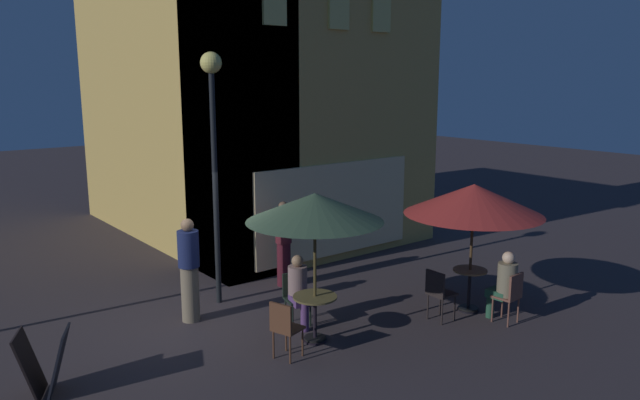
% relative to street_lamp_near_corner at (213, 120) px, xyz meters
% --- Properties ---
extents(ground_plane, '(60.00, 60.00, 0.00)m').
position_rel_street_lamp_near_corner_xyz_m(ground_plane, '(-0.70, -0.71, -3.44)').
color(ground_plane, '#382F32').
extents(cafe_building, '(6.19, 8.70, 7.70)m').
position_rel_street_lamp_near_corner_xyz_m(cafe_building, '(2.41, 3.49, 0.41)').
color(cafe_building, tan).
rests_on(cafe_building, ground).
extents(street_lamp_near_corner, '(0.38, 0.38, 4.63)m').
position_rel_street_lamp_near_corner_xyz_m(street_lamp_near_corner, '(0.00, 0.00, 0.00)').
color(street_lamp_near_corner, black).
rests_on(street_lamp_near_corner, ground).
extents(menu_sandwich_board, '(0.82, 0.77, 0.89)m').
position_rel_street_lamp_near_corner_xyz_m(menu_sandwich_board, '(-3.51, -1.61, -2.98)').
color(menu_sandwich_board, black).
rests_on(menu_sandwich_board, ground).
extents(cafe_table_0, '(0.61, 0.61, 0.78)m').
position_rel_street_lamp_near_corner_xyz_m(cafe_table_0, '(3.38, -3.19, -2.92)').
color(cafe_table_0, black).
rests_on(cafe_table_0, ground).
extents(cafe_table_1, '(0.71, 0.71, 0.76)m').
position_rel_street_lamp_near_corner_xyz_m(cafe_table_1, '(0.37, -2.48, -2.89)').
color(cafe_table_1, black).
rests_on(cafe_table_1, ground).
extents(patio_umbrella_0, '(2.45, 2.45, 2.35)m').
position_rel_street_lamp_near_corner_xyz_m(patio_umbrella_0, '(3.38, -3.19, -1.37)').
color(patio_umbrella_0, black).
rests_on(patio_umbrella_0, ground).
extents(patio_umbrella_1, '(2.16, 2.16, 2.43)m').
position_rel_street_lamp_near_corner_xyz_m(patio_umbrella_1, '(0.37, -2.48, -1.24)').
color(patio_umbrella_1, black).
rests_on(patio_umbrella_1, ground).
extents(cafe_chair_0, '(0.42, 0.42, 0.92)m').
position_rel_street_lamp_near_corner_xyz_m(cafe_chair_0, '(2.55, -3.18, -2.87)').
color(cafe_chair_0, black).
rests_on(cafe_chair_0, ground).
extents(cafe_chair_1, '(0.41, 0.41, 0.92)m').
position_rel_street_lamp_near_corner_xyz_m(cafe_chair_1, '(3.43, -4.02, -2.88)').
color(cafe_chair_1, brown).
rests_on(cafe_chair_1, ground).
extents(cafe_chair_2, '(0.49, 0.49, 0.88)m').
position_rel_street_lamp_near_corner_xyz_m(cafe_chair_2, '(0.56, -1.69, -2.91)').
color(cafe_chair_2, black).
rests_on(cafe_chair_2, ground).
extents(cafe_chair_3, '(0.49, 0.49, 0.91)m').
position_rel_street_lamp_near_corner_xyz_m(cafe_chair_3, '(-0.40, -2.72, -2.89)').
color(cafe_chair_3, '#54311F').
rests_on(cafe_chair_3, ground).
extents(patron_seated_0, '(0.36, 0.54, 1.27)m').
position_rel_street_lamp_near_corner_xyz_m(patron_seated_0, '(3.42, -3.89, -2.72)').
color(patron_seated_0, '#245139').
rests_on(patron_seated_0, ground).
extents(patron_seated_1, '(0.41, 0.53, 1.24)m').
position_rel_street_lamp_near_corner_xyz_m(patron_seated_1, '(0.53, -1.83, -2.74)').
color(patron_seated_1, '#55366B').
rests_on(patron_seated_1, ground).
extents(patron_standing_2, '(0.37, 0.37, 1.83)m').
position_rel_street_lamp_near_corner_xyz_m(patron_standing_2, '(-0.82, -0.47, -2.52)').
color(patron_standing_2, '#817158').
rests_on(patron_standing_2, ground).
extents(patron_standing_3, '(0.33, 0.33, 1.75)m').
position_rel_street_lamp_near_corner_xyz_m(patron_standing_3, '(1.52, 0.03, -2.55)').
color(patron_standing_3, '#47141F').
rests_on(patron_standing_3, ground).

